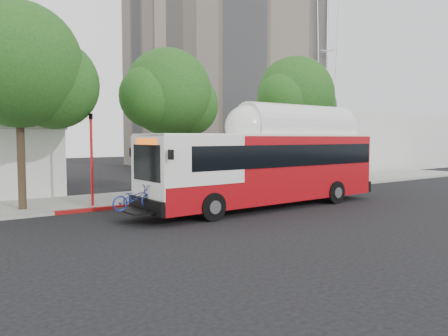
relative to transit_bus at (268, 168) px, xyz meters
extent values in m
plane|color=black|center=(-1.40, -0.01, -1.96)|extent=(120.00, 120.00, 0.00)
cube|color=gray|center=(-1.40, 6.49, -1.89)|extent=(60.00, 5.00, 0.15)
cube|color=gray|center=(-1.40, 3.89, -1.89)|extent=(60.00, 0.30, 0.15)
cube|color=maroon|center=(-4.40, 3.89, -1.88)|extent=(10.00, 0.32, 0.16)
cylinder|color=#2D2116|center=(-10.40, 5.49, 1.08)|extent=(0.36, 0.36, 6.08)
sphere|color=#1F4714|center=(-10.40, 5.49, 4.88)|extent=(5.80, 5.80, 5.80)
sphere|color=#1F4714|center=(-8.80, 5.69, 4.12)|extent=(4.35, 4.35, 4.35)
cylinder|color=#2D2116|center=(-2.40, 5.99, 0.76)|extent=(0.36, 0.36, 5.44)
sphere|color=#1F4714|center=(-2.40, 5.99, 4.16)|extent=(5.00, 5.00, 5.00)
sphere|color=#1F4714|center=(-1.02, 6.19, 3.48)|extent=(3.75, 3.75, 3.75)
cylinder|color=#2D2116|center=(7.60, 5.79, 0.92)|extent=(0.36, 0.36, 5.76)
sphere|color=#1F4714|center=(7.60, 5.79, 4.52)|extent=(5.40, 5.40, 5.40)
sphere|color=#1F4714|center=(9.09, 5.99, 3.80)|extent=(4.05, 4.05, 4.05)
cube|color=gray|center=(16.60, 27.99, 15.54)|extent=(18.00, 18.00, 35.00)
cube|color=silver|center=(28.60, 15.99, 1.04)|extent=(20.00, 12.00, 6.00)
cube|color=#A00B11|center=(-0.10, 0.00, 0.01)|extent=(13.26, 3.29, 3.18)
cube|color=black|center=(0.45, 0.01, 0.67)|extent=(11.95, 3.31, 1.04)
cube|color=white|center=(-0.10, 0.00, 1.65)|extent=(13.26, 3.20, 0.11)
cube|color=white|center=(2.10, 0.07, 1.94)|extent=(7.10, 2.43, 0.60)
cube|color=black|center=(-7.29, -0.24, -1.41)|extent=(0.94, 2.00, 0.07)
imported|color=navy|center=(-7.29, -0.24, -0.89)|extent=(0.72, 1.90, 0.99)
cylinder|color=red|center=(-7.38, 4.61, 0.25)|extent=(0.13, 0.13, 4.42)
cube|color=black|center=(-7.38, 4.61, 2.57)|extent=(0.06, 0.44, 0.28)
camera|label=1|loc=(-14.42, -16.53, 1.54)|focal=35.00mm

